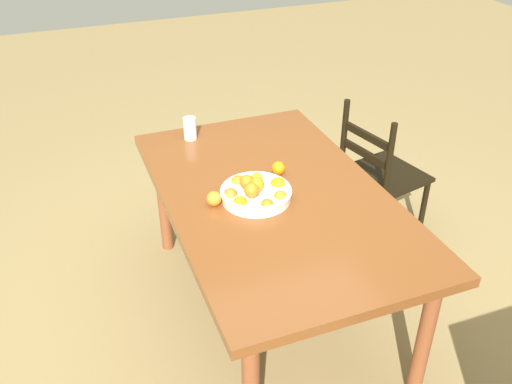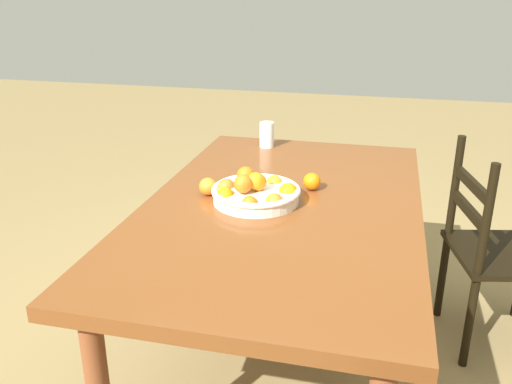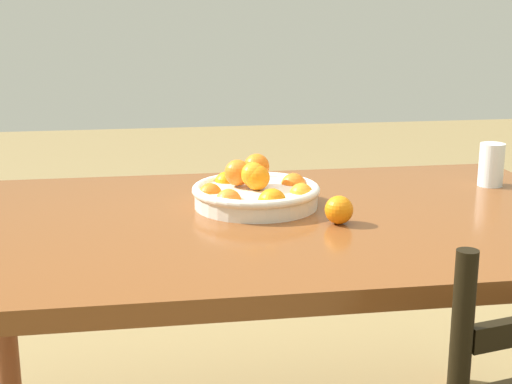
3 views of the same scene
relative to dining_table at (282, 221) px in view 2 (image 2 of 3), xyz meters
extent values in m
plane|color=olive|center=(0.00, 0.00, -0.68)|extent=(12.00, 12.00, 0.00)
cube|color=brown|center=(0.00, 0.00, 0.05)|extent=(1.73, 1.04, 0.05)
cylinder|color=brown|center=(-0.75, -0.41, -0.33)|extent=(0.07, 0.07, 0.71)
cylinder|color=brown|center=(-0.75, 0.41, -0.33)|extent=(0.07, 0.07, 0.71)
cube|color=black|center=(-0.41, 0.92, -0.24)|extent=(0.52, 0.52, 0.03)
cylinder|color=black|center=(-0.18, 0.77, -0.47)|extent=(0.04, 0.04, 0.43)
cylinder|color=black|center=(-0.55, 0.69, -0.47)|extent=(0.04, 0.04, 0.43)
cylinder|color=black|center=(-0.18, 0.77, 0.00)|extent=(0.04, 0.04, 0.47)
cylinder|color=black|center=(-0.55, 0.69, 0.00)|extent=(0.04, 0.04, 0.47)
cube|color=black|center=(-0.37, 0.73, -0.03)|extent=(0.34, 0.10, 0.04)
cube|color=black|center=(-0.37, 0.73, 0.08)|extent=(0.34, 0.10, 0.04)
cylinder|color=silver|center=(0.02, -0.10, 0.10)|extent=(0.33, 0.33, 0.05)
torus|color=silver|center=(0.02, -0.10, 0.12)|extent=(0.34, 0.34, 0.02)
sphere|color=orange|center=(0.14, -0.10, 0.12)|extent=(0.06, 0.06, 0.06)
sphere|color=orange|center=(0.10, -0.01, 0.12)|extent=(0.07, 0.07, 0.07)
sphere|color=orange|center=(-0.01, 0.02, 0.12)|extent=(0.08, 0.08, 0.08)
sphere|color=orange|center=(-0.10, -0.05, 0.12)|extent=(0.06, 0.06, 0.06)
sphere|color=orange|center=(-0.10, -0.15, 0.12)|extent=(0.07, 0.07, 0.07)
sphere|color=orange|center=(0.00, -0.23, 0.12)|extent=(0.07, 0.07, 0.07)
sphere|color=orange|center=(0.08, -0.21, 0.12)|extent=(0.07, 0.07, 0.07)
sphere|color=orange|center=(0.01, -0.15, 0.18)|extent=(0.07, 0.07, 0.07)
sphere|color=orange|center=(0.02, -0.10, 0.16)|extent=(0.07, 0.07, 0.07)
sphere|color=orange|center=(0.06, -0.14, 0.16)|extent=(0.07, 0.07, 0.07)
sphere|color=orange|center=(0.01, -0.10, 0.16)|extent=(0.07, 0.07, 0.07)
sphere|color=orange|center=(-0.01, -0.30, 0.11)|extent=(0.07, 0.07, 0.07)
sphere|color=orange|center=(-0.16, 0.09, 0.11)|extent=(0.07, 0.07, 0.07)
cylinder|color=silver|center=(-0.71, -0.22, 0.14)|extent=(0.07, 0.07, 0.13)
camera|label=1|loc=(2.12, -0.91, 1.54)|focal=39.46mm
camera|label=2|loc=(1.91, 0.36, 0.88)|focal=38.23mm
camera|label=3|loc=(0.32, 1.81, 0.62)|focal=52.29mm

